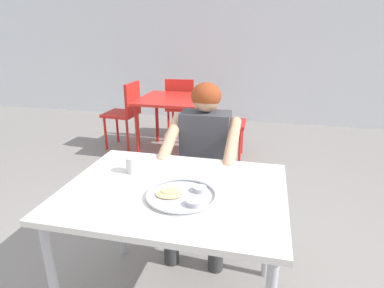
# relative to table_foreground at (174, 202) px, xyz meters

# --- Properties ---
(back_wall) EXTENTS (12.00, 0.12, 3.40)m
(back_wall) POSITION_rel_table_foreground_xyz_m (-0.08, 4.08, 1.02)
(back_wall) COLOR silver
(back_wall) RESTS_ON ground
(table_foreground) EXTENTS (1.10, 0.84, 0.75)m
(table_foreground) POSITION_rel_table_foreground_xyz_m (0.00, 0.00, 0.00)
(table_foreground) COLOR silver
(table_foreground) RESTS_ON ground
(thali_tray) EXTENTS (0.34, 0.34, 0.03)m
(thali_tray) POSITION_rel_table_foreground_xyz_m (0.06, -0.08, 0.09)
(thali_tray) COLOR #B7BABF
(thali_tray) RESTS_ON table_foreground
(drinking_cup) EXTENTS (0.07, 0.07, 0.09)m
(drinking_cup) POSITION_rel_table_foreground_xyz_m (-0.27, 0.13, 0.13)
(drinking_cup) COLOR silver
(drinking_cup) RESTS_ON table_foreground
(chair_foreground) EXTENTS (0.44, 0.40, 0.84)m
(chair_foreground) POSITION_rel_table_foreground_xyz_m (0.02, 0.88, -0.19)
(chair_foreground) COLOR silver
(chair_foreground) RESTS_ON ground
(diner_foreground) EXTENTS (0.49, 0.55, 1.16)m
(diner_foreground) POSITION_rel_table_foreground_xyz_m (0.02, 0.65, 0.02)
(diner_foreground) COLOR #333333
(diner_foreground) RESTS_ON ground
(table_background_red) EXTENTS (0.77, 0.83, 0.70)m
(table_background_red) POSITION_rel_table_foreground_xyz_m (-0.70, 2.33, -0.06)
(table_background_red) COLOR red
(table_background_red) RESTS_ON ground
(chair_red_left) EXTENTS (0.42, 0.41, 0.86)m
(chair_red_left) POSITION_rel_table_foreground_xyz_m (-1.33, 2.37, -0.17)
(chair_red_left) COLOR red
(chair_red_left) RESTS_ON ground
(chair_red_right) EXTENTS (0.41, 0.40, 0.83)m
(chair_red_right) POSITION_rel_table_foreground_xyz_m (-0.08, 2.34, -0.19)
(chair_red_right) COLOR red
(chair_red_right) RESTS_ON ground
(chair_red_far) EXTENTS (0.45, 0.47, 0.85)m
(chair_red_far) POSITION_rel_table_foreground_xyz_m (-0.75, 2.94, -0.18)
(chair_red_far) COLOR red
(chair_red_far) RESTS_ON ground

